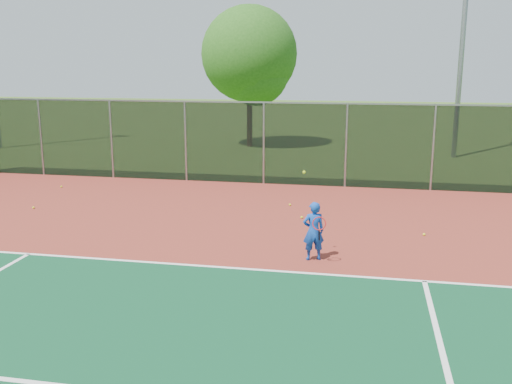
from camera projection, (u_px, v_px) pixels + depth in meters
ground at (314, 342)px, 9.24m from camera, size 120.00×120.00×0.00m
court_apron at (323, 294)px, 11.15m from camera, size 30.00×20.00×0.02m
fence_back at (346, 144)px, 20.38m from camera, size 30.00×0.06×3.03m
tennis_player at (314, 231)px, 12.91m from camera, size 0.59×0.65×2.05m
practice_ball_1 at (302, 217)px, 16.49m from camera, size 0.07×0.07×0.07m
practice_ball_2 at (61, 187)px, 20.56m from camera, size 0.07×0.07×0.07m
practice_ball_3 at (34, 208)px, 17.59m from camera, size 0.07×0.07×0.07m
practice_ball_4 at (424, 234)px, 14.84m from camera, size 0.07×0.07×0.07m
practice_ball_5 at (290, 205)px, 17.95m from camera, size 0.07×0.07×0.07m
floodlight_n at (466, 0)px, 25.67m from camera, size 0.90×0.40×12.76m
tree_back_left at (251, 59)px, 29.71m from camera, size 5.02×5.02×7.37m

